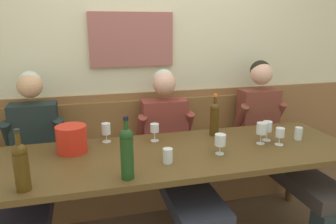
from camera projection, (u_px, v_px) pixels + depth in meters
The scene contains 19 objects.
room_wall_back at pixel (152, 49), 2.99m from camera, with size 6.80×0.12×2.80m.
wood_wainscot_panel at pixel (155, 141), 3.17m from camera, with size 6.80×0.03×1.01m, color brown.
wall_bench at pixel (159, 171), 3.03m from camera, with size 2.82×0.42×0.94m.
dining_table at pixel (181, 161), 2.28m from camera, with size 2.52×0.83×0.76m.
person_left_seat at pixel (31, 168), 2.34m from camera, with size 0.47×1.27×1.27m.
person_center_left_seat at pixel (175, 154), 2.60m from camera, with size 0.51×1.28×1.25m.
person_center_right_seat at pixel (277, 139), 2.84m from camera, with size 0.48×1.28×1.30m.
ice_bucket at pixel (72, 139), 2.23m from camera, with size 0.21×0.21×0.19m, color red.
wine_bottle_amber_mid at pixel (215, 118), 2.55m from camera, with size 0.07×0.07×0.34m.
wine_bottle_green_tall at pixel (127, 152), 1.82m from camera, with size 0.08×0.08×0.37m.
wine_bottle_clear_water at pixel (21, 165), 1.69m from camera, with size 0.08×0.08×0.35m.
wine_glass_mid_left at pixel (155, 129), 2.43m from camera, with size 0.07×0.07×0.14m.
wine_glass_by_bottle at pixel (280, 134), 2.35m from camera, with size 0.06×0.06×0.13m.
wine_glass_mid_right at pixel (267, 127), 2.44m from camera, with size 0.07×0.07×0.15m.
wine_glass_left_end at pixel (106, 130), 2.41m from camera, with size 0.07×0.07×0.15m.
wine_glass_center_rear at pixel (220, 141), 2.19m from camera, with size 0.08×0.08×0.14m.
wine_glass_right_end at pixel (262, 129), 2.37m from camera, with size 0.08×0.08×0.16m.
water_tumbler_center at pixel (168, 156), 2.05m from camera, with size 0.06×0.06×0.10m, color silver.
water_tumbler_right at pixel (298, 134), 2.47m from camera, with size 0.06×0.06×0.10m, color silver.
Camera 1 is at (-0.63, -1.89, 1.62)m, focal length 34.15 mm.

